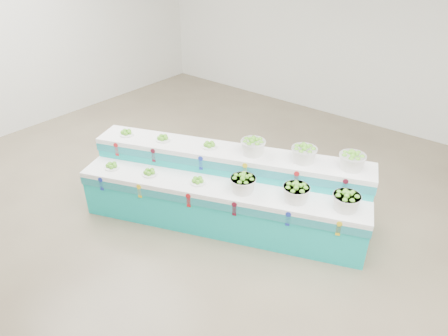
{
  "coord_description": "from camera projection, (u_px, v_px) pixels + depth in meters",
  "views": [
    {
      "loc": [
        3.29,
        -3.35,
        3.75
      ],
      "look_at": [
        0.28,
        0.39,
        0.87
      ],
      "focal_mm": 32.63,
      "sensor_mm": 36.0,
      "label": 1
    }
  ],
  "objects": [
    {
      "name": "plate_upper_mid",
      "position": [
        163.0,
        138.0,
        5.97
      ],
      "size": [
        0.28,
        0.28,
        0.09
      ],
      "primitive_type": "cylinder",
      "rotation": [
        0.0,
        0.0,
        0.37
      ],
      "color": "white",
      "rests_on": "display_stand"
    },
    {
      "name": "plate_upper_left",
      "position": [
        126.0,
        132.0,
        6.13
      ],
      "size": [
        0.28,
        0.28,
        0.09
      ],
      "primitive_type": "cylinder",
      "rotation": [
        0.0,
        0.0,
        0.37
      ],
      "color": "white",
      "rests_on": "display_stand"
    },
    {
      "name": "basket_lower_right",
      "position": [
        346.0,
        201.0,
        4.99
      ],
      "size": [
        0.44,
        0.44,
        0.24
      ],
      "primitive_type": null,
      "rotation": [
        0.0,
        0.0,
        0.37
      ],
      "color": "silver",
      "rests_on": "display_stand"
    },
    {
      "name": "basket_lower_mid",
      "position": [
        296.0,
        192.0,
        5.15
      ],
      "size": [
        0.44,
        0.44,
        0.24
      ],
      "primitive_type": null,
      "rotation": [
        0.0,
        0.0,
        0.37
      ],
      "color": "silver",
      "rests_on": "display_stand"
    },
    {
      "name": "back_wall",
      "position": [
        356.0,
        25.0,
        8.25
      ],
      "size": [
        10.0,
        0.0,
        10.0
      ],
      "primitive_type": "plane",
      "rotation": [
        1.57,
        0.0,
        0.0
      ],
      "color": "silver",
      "rests_on": "ground"
    },
    {
      "name": "plate_lower_left",
      "position": [
        112.0,
        165.0,
        5.87
      ],
      "size": [
        0.28,
        0.28,
        0.09
      ],
      "primitive_type": "cylinder",
      "rotation": [
        0.0,
        0.0,
        0.37
      ],
      "color": "white",
      "rests_on": "display_stand"
    },
    {
      "name": "plate_upper_right",
      "position": [
        209.0,
        145.0,
        5.79
      ],
      "size": [
        0.28,
        0.28,
        0.09
      ],
      "primitive_type": "cylinder",
      "rotation": [
        0.0,
        0.0,
        0.37
      ],
      "color": "white",
      "rests_on": "display_stand"
    },
    {
      "name": "ground",
      "position": [
        192.0,
        224.0,
        5.94
      ],
      "size": [
        10.0,
        10.0,
        0.0
      ],
      "primitive_type": "plane",
      "color": "brown",
      "rests_on": "ground"
    },
    {
      "name": "basket_upper_left",
      "position": [
        253.0,
        146.0,
        5.58
      ],
      "size": [
        0.44,
        0.44,
        0.24
      ],
      "primitive_type": null,
      "rotation": [
        0.0,
        0.0,
        0.37
      ],
      "color": "silver",
      "rests_on": "display_stand"
    },
    {
      "name": "display_stand",
      "position": [
        224.0,
        190.0,
        5.79
      ],
      "size": [
        4.12,
        2.43,
        1.02
      ],
      "primitive_type": null,
      "rotation": [
        0.0,
        0.0,
        0.37
      ],
      "color": "#12BDB9",
      "rests_on": "ground"
    },
    {
      "name": "basket_upper_right",
      "position": [
        352.0,
        160.0,
        5.24
      ],
      "size": [
        0.44,
        0.44,
        0.24
      ],
      "primitive_type": null,
      "rotation": [
        0.0,
        0.0,
        0.37
      ],
      "color": "silver",
      "rests_on": "display_stand"
    },
    {
      "name": "plate_lower_mid",
      "position": [
        149.0,
        172.0,
        5.72
      ],
      "size": [
        0.28,
        0.28,
        0.09
      ],
      "primitive_type": "cylinder",
      "rotation": [
        0.0,
        0.0,
        0.37
      ],
      "color": "white",
      "rests_on": "display_stand"
    },
    {
      "name": "plate_lower_right",
      "position": [
        198.0,
        180.0,
        5.53
      ],
      "size": [
        0.28,
        0.28,
        0.09
      ],
      "primitive_type": "cylinder",
      "rotation": [
        0.0,
        0.0,
        0.37
      ],
      "color": "white",
      "rests_on": "display_stand"
    },
    {
      "name": "basket_upper_mid",
      "position": [
        304.0,
        153.0,
        5.4
      ],
      "size": [
        0.44,
        0.44,
        0.24
      ],
      "primitive_type": null,
      "rotation": [
        0.0,
        0.0,
        0.37
      ],
      "color": "silver",
      "rests_on": "display_stand"
    },
    {
      "name": "basket_lower_left",
      "position": [
        243.0,
        183.0,
        5.33
      ],
      "size": [
        0.44,
        0.44,
        0.24
      ],
      "primitive_type": null,
      "rotation": [
        0.0,
        0.0,
        0.37
      ],
      "color": "silver",
      "rests_on": "display_stand"
    }
  ]
}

